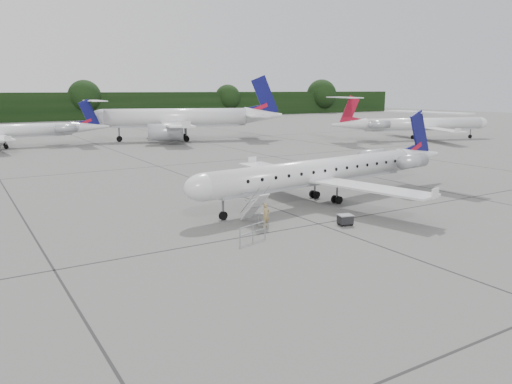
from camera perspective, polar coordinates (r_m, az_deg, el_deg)
ground at (r=35.67m, az=15.63°, el=-3.15°), size 320.00×320.00×0.00m
treeline at (r=155.48m, az=-22.31°, el=9.01°), size 260.00×4.00×8.00m
main_regional_jet at (r=39.55m, az=7.10°, el=3.72°), size 28.87×22.22×6.90m
airstair at (r=33.32m, az=-0.15°, el=-1.83°), size 1.08×2.19×2.16m
passenger at (r=32.47m, az=1.16°, el=-2.69°), size 0.65×0.49×1.61m
safety_railing at (r=29.66m, az=-0.36°, el=-4.69°), size 2.13×0.69×1.00m
baggage_cart at (r=33.61m, az=10.17°, el=-3.11°), size 1.04×0.92×0.77m
bg_narrowbody at (r=88.90m, az=-9.14°, el=9.40°), size 36.94×31.82×11.16m
bg_regional_right at (r=94.52m, az=18.70°, el=8.02°), size 34.17×28.54×7.72m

